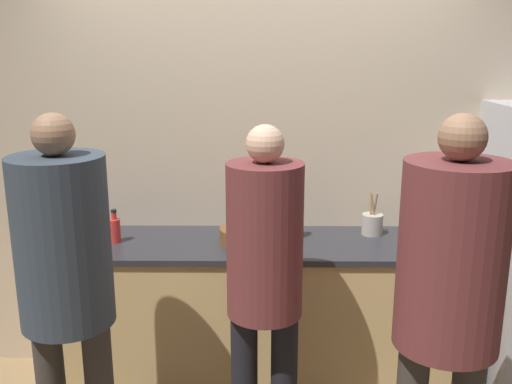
# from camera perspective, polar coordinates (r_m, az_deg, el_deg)

# --- Properties ---
(wall_back) EXTENTS (5.20, 0.06, 2.60)m
(wall_back) POSITION_cam_1_polar(r_m,az_deg,el_deg) (3.55, 0.07, 2.27)
(wall_back) COLOR #C6B293
(wall_back) RESTS_ON ground_plane
(counter) EXTENTS (2.51, 0.66, 0.94)m
(counter) POSITION_cam_1_polar(r_m,az_deg,el_deg) (3.53, 0.03, -12.10)
(counter) COLOR tan
(counter) RESTS_ON ground_plane
(person_left) EXTENTS (0.41, 0.41, 1.78)m
(person_left) POSITION_cam_1_polar(r_m,az_deg,el_deg) (2.63, -18.55, -7.42)
(person_left) COLOR #38332D
(person_left) RESTS_ON ground_plane
(person_center) EXTENTS (0.35, 0.35, 1.72)m
(person_center) POSITION_cam_1_polar(r_m,az_deg,el_deg) (2.67, 0.87, -8.03)
(person_center) COLOR black
(person_center) RESTS_ON ground_plane
(person_right) EXTENTS (0.42, 0.42, 1.81)m
(person_right) POSITION_cam_1_polar(r_m,az_deg,el_deg) (2.42, 18.75, -8.89)
(person_right) COLOR #38332D
(person_right) RESTS_ON ground_plane
(fruit_bowl) EXTENTS (0.28, 0.28, 0.13)m
(fruit_bowl) POSITION_cam_1_polar(r_m,az_deg,el_deg) (3.29, -1.18, -4.34)
(fruit_bowl) COLOR brown
(fruit_bowl) RESTS_ON counter
(utensil_crock) EXTENTS (0.13, 0.13, 0.26)m
(utensil_crock) POSITION_cam_1_polar(r_m,az_deg,el_deg) (3.51, 11.54, -3.12)
(utensil_crock) COLOR #ADA393
(utensil_crock) RESTS_ON counter
(bottle_dark) EXTENTS (0.08, 0.08, 0.21)m
(bottle_dark) POSITION_cam_1_polar(r_m,az_deg,el_deg) (3.39, 3.99, -3.19)
(bottle_dark) COLOR #333338
(bottle_dark) RESTS_ON counter
(bottle_red) EXTENTS (0.07, 0.07, 0.20)m
(bottle_red) POSITION_cam_1_polar(r_m,az_deg,el_deg) (3.40, -13.94, -3.64)
(bottle_red) COLOR red
(bottle_red) RESTS_ON counter
(cup_yellow) EXTENTS (0.09, 0.09, 0.08)m
(cup_yellow) POSITION_cam_1_polar(r_m,az_deg,el_deg) (3.26, -15.88, -5.26)
(cup_yellow) COLOR gold
(cup_yellow) RESTS_ON counter
(cup_red) EXTENTS (0.09, 0.09, 0.10)m
(cup_red) POSITION_cam_1_polar(r_m,az_deg,el_deg) (3.56, 19.15, -3.70)
(cup_red) COLOR #A33D33
(cup_red) RESTS_ON counter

